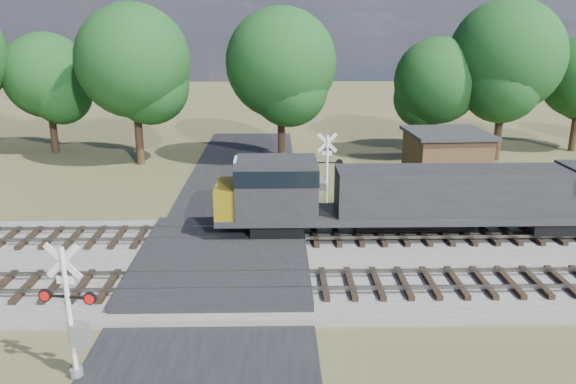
{
  "coord_description": "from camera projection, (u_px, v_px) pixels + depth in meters",
  "views": [
    {
      "loc": [
        2.26,
        -21.06,
        9.67
      ],
      "look_at": [
        2.74,
        2.0,
        2.78
      ],
      "focal_mm": 35.0,
      "sensor_mm": 36.0,
      "label": 1
    }
  ],
  "objects": [
    {
      "name": "ground",
      "position": [
        222.0,
        272.0,
        22.9
      ],
      "size": [
        160.0,
        160.0,
        0.0
      ],
      "primitive_type": "plane",
      "color": "#494F2A",
      "rests_on": "ground"
    },
    {
      "name": "ballast_bed",
      "position": [
        462.0,
        261.0,
        23.53
      ],
      "size": [
        140.0,
        10.0,
        0.3
      ],
      "primitive_type": "cube",
      "color": "gray",
      "rests_on": "ground"
    },
    {
      "name": "road",
      "position": [
        222.0,
        271.0,
        22.88
      ],
      "size": [
        7.0,
        60.0,
        0.08
      ],
      "primitive_type": "cube",
      "color": "black",
      "rests_on": "ground"
    },
    {
      "name": "crossing_panel",
      "position": [
        223.0,
        260.0,
        23.28
      ],
      "size": [
        7.0,
        9.0,
        0.62
      ],
      "primitive_type": "cube",
      "color": "#262628",
      "rests_on": "ground"
    },
    {
      "name": "track_near",
      "position": [
        301.0,
        283.0,
        20.92
      ],
      "size": [
        140.0,
        2.6,
        0.33
      ],
      "color": "black",
      "rests_on": "ballast_bed"
    },
    {
      "name": "track_far",
      "position": [
        296.0,
        235.0,
        25.71
      ],
      "size": [
        140.0,
        2.6,
        0.33
      ],
      "color": "black",
      "rests_on": "ballast_bed"
    },
    {
      "name": "crossing_signal_near",
      "position": [
        74.0,
        324.0,
        15.51
      ],
      "size": [
        1.66,
        0.41,
        4.13
      ],
      "rotation": [
        0.0,
        0.0,
        -0.16
      ],
      "color": "silver",
      "rests_on": "ground"
    },
    {
      "name": "crossing_signal_far",
      "position": [
        325.0,
        178.0,
        30.11
      ],
      "size": [
        1.71,
        0.37,
        4.25
      ],
      "rotation": [
        0.0,
        0.0,
        3.17
      ],
      "color": "silver",
      "rests_on": "ground"
    },
    {
      "name": "equipment_shed",
      "position": [
        446.0,
        157.0,
        35.42
      ],
      "size": [
        5.09,
        5.09,
        3.3
      ],
      "rotation": [
        0.0,
        0.0,
        0.05
      ],
      "color": "#4D3221",
      "rests_on": "ground"
    },
    {
      "name": "treeline",
      "position": [
        303.0,
        66.0,
        40.15
      ],
      "size": [
        82.21,
        11.15,
        11.74
      ],
      "color": "black",
      "rests_on": "ground"
    }
  ]
}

